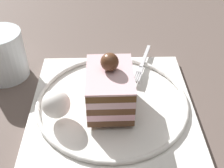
% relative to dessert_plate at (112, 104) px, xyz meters
% --- Properties ---
extents(ground_plane, '(2.40, 2.40, 0.00)m').
position_rel_dessert_plate_xyz_m(ground_plane, '(-0.02, -0.01, -0.01)').
color(ground_plane, brown).
extents(dessert_plate, '(0.28, 0.28, 0.02)m').
position_rel_dessert_plate_xyz_m(dessert_plate, '(0.00, 0.00, 0.00)').
color(dessert_plate, white).
rests_on(dessert_plate, ground_plane).
extents(cake_slice, '(0.10, 0.08, 0.09)m').
position_rel_dessert_plate_xyz_m(cake_slice, '(-0.01, 0.00, 0.04)').
color(cake_slice, brown).
rests_on(cake_slice, dessert_plate).
extents(whipped_cream_dollop, '(0.04, 0.04, 0.04)m').
position_rel_dessert_plate_xyz_m(whipped_cream_dollop, '(-0.04, 0.08, 0.03)').
color(whipped_cream_dollop, white).
rests_on(whipped_cream_dollop, dessert_plate).
extents(fork, '(0.12, 0.03, 0.00)m').
position_rel_dessert_plate_xyz_m(fork, '(0.10, -0.04, 0.01)').
color(fork, silver).
rests_on(fork, dessert_plate).
extents(drink_glass_near, '(0.08, 0.08, 0.09)m').
position_rel_dessert_plate_xyz_m(drink_glass_near, '(0.07, 0.20, 0.03)').
color(drink_glass_near, silver).
rests_on(drink_glass_near, ground_plane).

